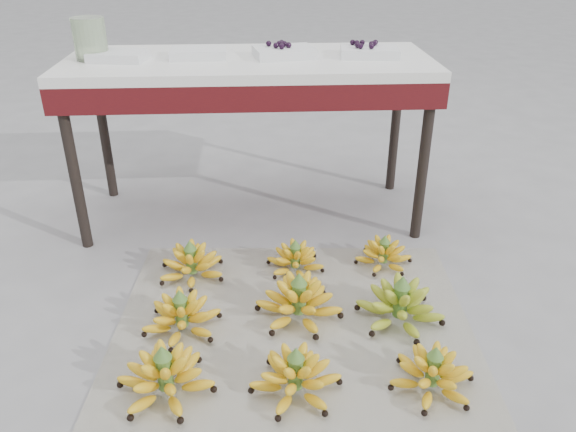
{
  "coord_description": "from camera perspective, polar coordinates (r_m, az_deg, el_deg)",
  "views": [
    {
      "loc": [
        -0.0,
        -1.54,
        1.27
      ],
      "look_at": [
        0.1,
        0.29,
        0.31
      ],
      "focal_mm": 35.0,
      "sensor_mm": 36.0,
      "label": 1
    }
  ],
  "objects": [
    {
      "name": "ground",
      "position": [
        2.0,
        -2.5,
        -11.91
      ],
      "size": [
        60.0,
        60.0,
        0.0
      ],
      "primitive_type": "plane",
      "color": "gray",
      "rests_on": "ground"
    },
    {
      "name": "newspaper_mat",
      "position": [
        2.03,
        0.58,
        -10.98
      ],
      "size": [
        1.31,
        1.12,
        0.01
      ],
      "primitive_type": "cube",
      "rotation": [
        0.0,
        0.0,
        -0.06
      ],
      "color": "white",
      "rests_on": "ground"
    },
    {
      "name": "bunch_front_left",
      "position": [
        1.78,
        -12.36,
        -15.66
      ],
      "size": [
        0.38,
        0.38,
        0.18
      ],
      "rotation": [
        0.0,
        0.0,
        -0.36
      ],
      "color": "yellow",
      "rests_on": "newspaper_mat"
    },
    {
      "name": "bunch_front_center",
      "position": [
        1.75,
        0.79,
        -16.0
      ],
      "size": [
        0.31,
        0.31,
        0.17
      ],
      "rotation": [
        0.0,
        0.0,
        -0.12
      ],
      "color": "yellow",
      "rests_on": "newspaper_mat"
    },
    {
      "name": "bunch_front_right",
      "position": [
        1.82,
        14.47,
        -15.27
      ],
      "size": [
        0.34,
        0.34,
        0.16
      ],
      "rotation": [
        0.0,
        0.0,
        -0.35
      ],
      "color": "yellow",
      "rests_on": "newspaper_mat"
    },
    {
      "name": "bunch_mid_left",
      "position": [
        2.01,
        -10.75,
        -9.95
      ],
      "size": [
        0.34,
        0.34,
        0.17
      ],
      "rotation": [
        0.0,
        0.0,
        0.28
      ],
      "color": "yellow",
      "rests_on": "newspaper_mat"
    },
    {
      "name": "bunch_mid_center",
      "position": [
        2.03,
        1.1,
        -8.74
      ],
      "size": [
        0.39,
        0.39,
        0.19
      ],
      "rotation": [
        0.0,
        0.0,
        -0.3
      ],
      "color": "yellow",
      "rests_on": "newspaper_mat"
    },
    {
      "name": "bunch_mid_right",
      "position": [
        2.05,
        11.31,
        -8.89
      ],
      "size": [
        0.36,
        0.36,
        0.19
      ],
      "rotation": [
        0.0,
        0.0,
        0.2
      ],
      "color": "olive",
      "rests_on": "newspaper_mat"
    },
    {
      "name": "bunch_back_left",
      "position": [
        2.28,
        -9.78,
        -4.83
      ],
      "size": [
        0.32,
        0.32,
        0.16
      ],
      "rotation": [
        0.0,
        0.0,
        0.21
      ],
      "color": "yellow",
      "rests_on": "newspaper_mat"
    },
    {
      "name": "bunch_back_center",
      "position": [
        2.29,
        0.73,
        -4.45
      ],
      "size": [
        0.29,
        0.29,
        0.14
      ],
      "rotation": [
        0.0,
        0.0,
        0.27
      ],
      "color": "yellow",
      "rests_on": "newspaper_mat"
    },
    {
      "name": "bunch_back_right",
      "position": [
        2.36,
        9.68,
        -3.9
      ],
      "size": [
        0.29,
        0.29,
        0.14
      ],
      "rotation": [
        0.0,
        0.0,
        -0.31
      ],
      "color": "yellow",
      "rests_on": "newspaper_mat"
    },
    {
      "name": "vendor_table",
      "position": [
        2.53,
        -3.96,
        13.83
      ],
      "size": [
        1.58,
        0.63,
        0.76
      ],
      "color": "black",
      "rests_on": "ground"
    },
    {
      "name": "tray_far_left",
      "position": [
        2.55,
        -16.83,
        15.31
      ],
      "size": [
        0.25,
        0.2,
        0.04
      ],
      "color": "silver",
      "rests_on": "vendor_table"
    },
    {
      "name": "tray_left",
      "position": [
        2.53,
        -9.1,
        16.03
      ],
      "size": [
        0.24,
        0.18,
        0.04
      ],
      "color": "silver",
      "rests_on": "vendor_table"
    },
    {
      "name": "tray_right",
      "position": [
        2.52,
        -0.41,
        16.35
      ],
      "size": [
        0.28,
        0.23,
        0.06
      ],
      "color": "silver",
      "rests_on": "vendor_table"
    },
    {
      "name": "tray_far_right",
      "position": [
        2.55,
        8.23,
        16.23
      ],
      "size": [
        0.26,
        0.2,
        0.06
      ],
      "color": "silver",
      "rests_on": "vendor_table"
    },
    {
      "name": "glass_jar",
      "position": [
        2.59,
        -19.47,
        16.63
      ],
      "size": [
        0.16,
        0.16,
        0.17
      ],
      "primitive_type": "cylinder",
      "rotation": [
        0.0,
        0.0,
        -0.14
      ],
      "color": "beige",
      "rests_on": "vendor_table"
    }
  ]
}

